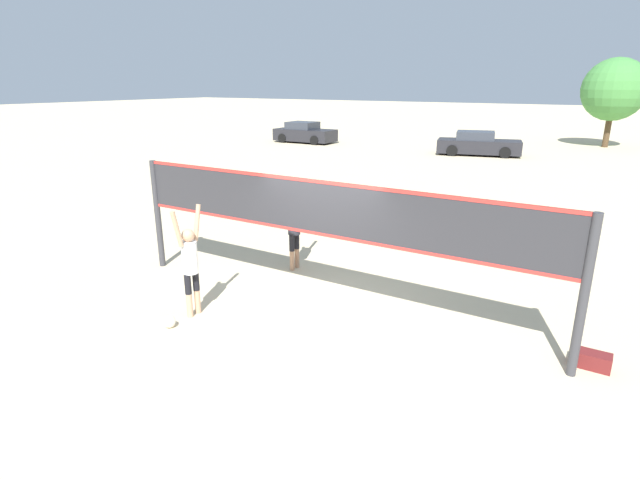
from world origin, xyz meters
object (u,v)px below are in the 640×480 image
(parked_car_mid, at_px, (305,133))
(tree_left_cluster, at_px, (614,90))
(volleyball, at_px, (169,322))
(parked_car_near, at_px, (478,144))
(volleyball_net, at_px, (320,220))
(player_blocker, at_px, (294,224))
(gear_bag, at_px, (592,360))
(player_spiker, at_px, (190,260))

(parked_car_mid, relative_size, tree_left_cluster, 0.77)
(parked_car_mid, height_order, tree_left_cluster, tree_left_cluster)
(parked_car_mid, bearing_deg, volleyball, -62.26)
(parked_car_near, distance_m, tree_left_cluster, 10.78)
(tree_left_cluster, bearing_deg, volleyball_net, -95.71)
(player_blocker, xyz_separation_m, gear_bag, (6.22, -1.10, -0.96))
(volleyball_net, bearing_deg, player_spiker, -140.75)
(parked_car_near, bearing_deg, gear_bag, -84.97)
(player_blocker, bearing_deg, volleyball_net, 47.40)
(gear_bag, height_order, parked_car_mid, parked_car_mid)
(volleyball, xyz_separation_m, tree_left_cluster, (4.94, 33.17, 3.57))
(player_spiker, height_order, gear_bag, player_spiker)
(parked_car_mid, bearing_deg, gear_bag, -49.08)
(gear_bag, bearing_deg, volleyball, -158.98)
(volleyball_net, height_order, parked_car_mid, volleyball_net)
(player_blocker, height_order, parked_car_mid, player_blocker)
(gear_bag, height_order, tree_left_cluster, tree_left_cluster)
(player_blocker, relative_size, gear_bag, 3.83)
(player_spiker, distance_m, player_blocker, 2.98)
(player_blocker, bearing_deg, parked_car_near, -175.95)
(volleyball, xyz_separation_m, parked_car_mid, (-13.56, 24.87, 0.55))
(player_spiker, bearing_deg, parked_car_mid, 29.19)
(volleyball_net, relative_size, player_blocker, 4.31)
(volleyball_net, distance_m, volleyball, 3.23)
(volleyball_net, relative_size, gear_bag, 16.52)
(parked_car_near, bearing_deg, player_spiker, -100.95)
(parked_car_near, bearing_deg, volleyball_net, -96.20)
(tree_left_cluster, bearing_deg, volleyball, -98.47)
(volleyball_net, bearing_deg, gear_bag, 4.72)
(volleyball_net, xyz_separation_m, player_blocker, (-1.61, 1.48, -0.66))
(player_spiker, relative_size, tree_left_cluster, 0.36)
(player_spiker, relative_size, player_blocker, 1.00)
(parked_car_mid, bearing_deg, volleyball_net, -56.80)
(gear_bag, xyz_separation_m, parked_car_mid, (-20.00, 22.39, 0.53))
(volleyball_net, height_order, parked_car_near, volleyball_net)
(parked_car_near, height_order, tree_left_cluster, tree_left_cluster)
(gear_bag, xyz_separation_m, parked_car_near, (-7.73, 22.44, 0.50))
(gear_bag, bearing_deg, parked_car_near, 109.01)
(player_spiker, xyz_separation_m, player_blocker, (0.22, 2.97, 0.00))
(gear_bag, bearing_deg, player_spiker, -163.76)
(volleyball, xyz_separation_m, gear_bag, (6.45, 2.48, 0.02))
(player_spiker, height_order, parked_car_mid, player_spiker)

